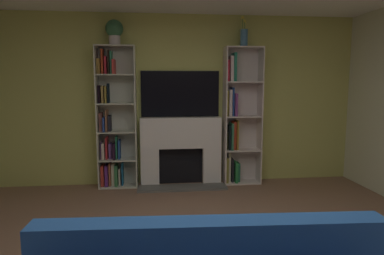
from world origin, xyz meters
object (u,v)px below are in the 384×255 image
(fireplace, at_px, (181,149))
(potted_plant, at_px, (114,31))
(tv, at_px, (180,94))
(vase_with_flowers, at_px, (244,37))
(bookshelf_left, at_px, (113,123))
(bookshelf_right, at_px, (237,119))

(fireplace, height_order, potted_plant, potted_plant)
(tv, bearing_deg, fireplace, -90.00)
(vase_with_flowers, bearing_deg, bookshelf_left, 178.72)
(bookshelf_right, bearing_deg, bookshelf_left, 179.97)
(fireplace, relative_size, bookshelf_right, 0.63)
(tv, xyz_separation_m, potted_plant, (-0.95, -0.12, 0.91))
(tv, xyz_separation_m, vase_with_flowers, (0.95, -0.12, 0.85))
(fireplace, bearing_deg, vase_with_flowers, -2.10)
(bookshelf_right, relative_size, vase_with_flowers, 4.66)
(tv, height_order, potted_plant, potted_plant)
(fireplace, height_order, vase_with_flowers, vase_with_flowers)
(tv, bearing_deg, bookshelf_left, -175.73)
(bookshelf_left, distance_m, bookshelf_right, 1.89)
(bookshelf_left, height_order, vase_with_flowers, vase_with_flowers)
(bookshelf_left, bearing_deg, potted_plant, -37.73)
(bookshelf_right, bearing_deg, potted_plant, -178.64)
(bookshelf_right, xyz_separation_m, vase_with_flowers, (0.07, -0.04, 1.25))
(bookshelf_left, relative_size, vase_with_flowers, 4.66)
(bookshelf_right, distance_m, vase_with_flowers, 1.25)
(bookshelf_left, height_order, potted_plant, potted_plant)
(tv, xyz_separation_m, bookshelf_left, (-1.01, -0.08, -0.43))
(bookshelf_left, xyz_separation_m, bookshelf_right, (1.89, -0.00, 0.04))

